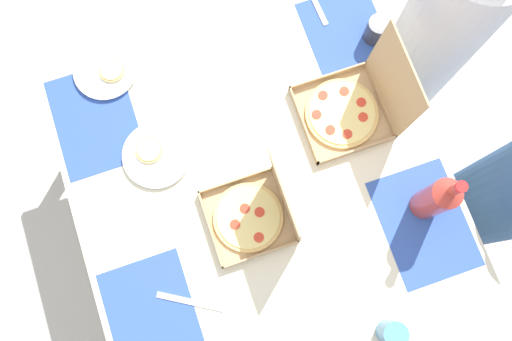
# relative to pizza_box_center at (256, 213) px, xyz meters

# --- Properties ---
(ground_plane) EXTENTS (6.00, 6.00, 0.00)m
(ground_plane) POSITION_rel_pizza_box_center_xyz_m (-0.14, 0.05, -0.80)
(ground_plane) COLOR beige
(dining_table) EXTENTS (1.48, 1.19, 0.75)m
(dining_table) POSITION_rel_pizza_box_center_xyz_m (-0.14, 0.05, -0.14)
(dining_table) COLOR #3F3328
(dining_table) RESTS_ON ground_plane
(placemat_near_left) EXTENTS (0.36, 0.26, 0.00)m
(placemat_near_left) POSITION_rel_pizza_box_center_xyz_m (-0.47, -0.40, -0.04)
(placemat_near_left) COLOR #2D4C9E
(placemat_near_left) RESTS_ON dining_table
(placemat_near_right) EXTENTS (0.36, 0.26, 0.00)m
(placemat_near_right) POSITION_rel_pizza_box_center_xyz_m (0.20, -0.40, -0.04)
(placemat_near_right) COLOR #2D4C9E
(placemat_near_right) RESTS_ON dining_table
(placemat_far_left) EXTENTS (0.36, 0.26, 0.00)m
(placemat_far_left) POSITION_rel_pizza_box_center_xyz_m (-0.47, 0.49, -0.04)
(placemat_far_left) COLOR #2D4C9E
(placemat_far_left) RESTS_ON dining_table
(placemat_far_right) EXTENTS (0.36, 0.26, 0.00)m
(placemat_far_right) POSITION_rel_pizza_box_center_xyz_m (0.20, 0.49, -0.04)
(placemat_far_right) COLOR #2D4C9E
(placemat_far_right) RESTS_ON dining_table
(pizza_box_center) EXTENTS (0.25, 0.25, 0.29)m
(pizza_box_center) POSITION_rel_pizza_box_center_xyz_m (0.00, 0.00, 0.00)
(pizza_box_center) COLOR tan
(pizza_box_center) RESTS_ON dining_table
(pizza_box_corner_left) EXTENTS (0.27, 0.29, 0.31)m
(pizza_box_corner_left) POSITION_rel_pizza_box_center_xyz_m (-0.22, 0.41, 0.00)
(pizza_box_corner_left) COLOR tan
(pizza_box_corner_left) RESTS_ON dining_table
(plate_near_left) EXTENTS (0.22, 0.22, 0.03)m
(plate_near_left) POSITION_rel_pizza_box_center_xyz_m (-0.29, -0.24, -0.04)
(plate_near_left) COLOR white
(plate_near_left) RESTS_ON dining_table
(plate_near_right) EXTENTS (0.21, 0.21, 0.03)m
(plate_near_right) POSITION_rel_pizza_box_center_xyz_m (-0.62, -0.32, -0.04)
(plate_near_right) COLOR white
(plate_near_right) RESTS_ON dining_table
(soda_bottle) EXTENTS (0.09, 0.09, 0.32)m
(soda_bottle) POSITION_rel_pizza_box_center_xyz_m (0.14, 0.51, 0.09)
(soda_bottle) COLOR #B2382D
(soda_bottle) RESTS_ON dining_table
(cup_red) EXTENTS (0.07, 0.07, 0.09)m
(cup_red) POSITION_rel_pizza_box_center_xyz_m (-0.45, 0.58, 0.00)
(cup_red) COLOR #333338
(cup_red) RESTS_ON dining_table
(cup_clear_left) EXTENTS (0.07, 0.07, 0.10)m
(cup_clear_left) POSITION_rel_pizza_box_center_xyz_m (0.46, 0.26, 0.01)
(cup_clear_left) COLOR teal
(cup_clear_left) RESTS_ON dining_table
(knife_by_near_left) EXTENTS (0.12, 0.19, 0.00)m
(knife_by_near_left) POSITION_rel_pizza_box_center_xyz_m (0.19, -0.27, -0.04)
(knife_by_near_left) COLOR #B7B7BC
(knife_by_near_left) RESTS_ON dining_table
(diner_left_seat) EXTENTS (0.32, 0.32, 1.20)m
(diner_left_seat) POSITION_rel_pizza_box_center_xyz_m (-0.47, 0.90, -0.25)
(diner_left_seat) COLOR white
(diner_left_seat) RESTS_ON ground_plane
(diner_right_seat) EXTENTS (0.32, 0.32, 1.13)m
(diner_right_seat) POSITION_rel_pizza_box_center_xyz_m (0.20, 0.90, -0.29)
(diner_right_seat) COLOR #33598C
(diner_right_seat) RESTS_ON ground_plane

